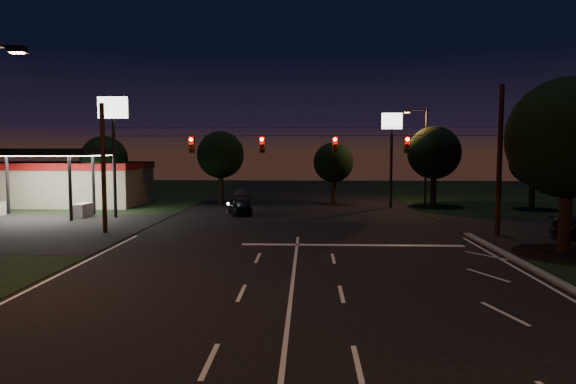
{
  "coord_description": "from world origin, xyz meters",
  "views": [
    {
      "loc": [
        0.59,
        -16.07,
        5.15
      ],
      "look_at": [
        -0.44,
        10.07,
        3.0
      ],
      "focal_mm": 32.0,
      "sensor_mm": 36.0,
      "label": 1
    }
  ],
  "objects_px": {
    "car_oncoming_a": "(240,207)",
    "car_oncoming_b": "(242,196)",
    "tree_right_near": "(567,139)",
    "utility_pole_right": "(497,235)"
  },
  "relations": [
    {
      "from": "tree_right_near",
      "to": "car_oncoming_b",
      "type": "height_order",
      "value": "tree_right_near"
    },
    {
      "from": "utility_pole_right",
      "to": "car_oncoming_b",
      "type": "bearing_deg",
      "value": 135.13
    },
    {
      "from": "tree_right_near",
      "to": "car_oncoming_a",
      "type": "distance_m",
      "value": 23.75
    },
    {
      "from": "utility_pole_right",
      "to": "car_oncoming_a",
      "type": "distance_m",
      "value": 19.27
    },
    {
      "from": "tree_right_near",
      "to": "car_oncoming_b",
      "type": "xyz_separation_m",
      "value": [
        -19.27,
        22.5,
        -4.95
      ]
    },
    {
      "from": "tree_right_near",
      "to": "car_oncoming_b",
      "type": "relative_size",
      "value": 1.99
    },
    {
      "from": "car_oncoming_a",
      "to": "utility_pole_right",
      "type": "bearing_deg",
      "value": 132.21
    },
    {
      "from": "car_oncoming_a",
      "to": "car_oncoming_b",
      "type": "distance_m",
      "value": 8.37
    },
    {
      "from": "car_oncoming_b",
      "to": "tree_right_near",
      "type": "bearing_deg",
      "value": 123.02
    },
    {
      "from": "tree_right_near",
      "to": "car_oncoming_b",
      "type": "bearing_deg",
      "value": 130.58
    }
  ]
}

